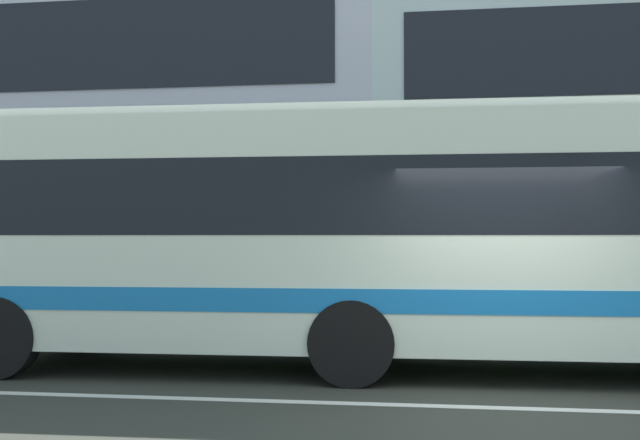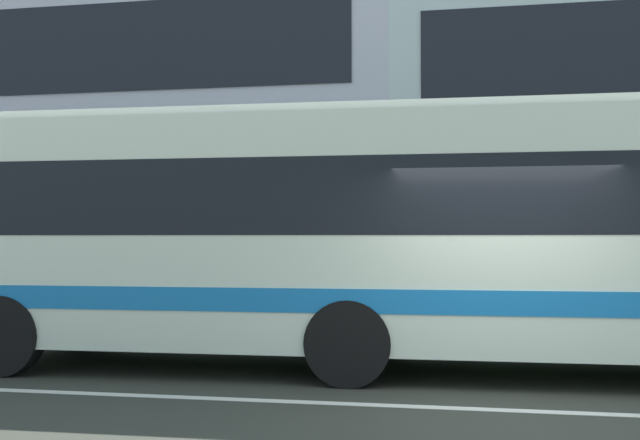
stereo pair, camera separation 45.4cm
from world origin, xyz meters
The scene contains 5 objects.
ground_plane centered at (0.00, 0.00, 0.00)m, with size 160.00×160.00×0.00m, color #32352D.
lane_centre_line centered at (0.00, 0.00, 0.00)m, with size 60.00×0.16×0.01m, color silver.
hedge_row_far centered at (-2.05, 5.39, 0.43)m, with size 17.28×1.10×0.86m, color #2C5B1C.
apartment_block_left centered at (-13.32, 15.63, 5.65)m, with size 22.17×10.72×11.30m.
transit_bus centered at (-1.03, 2.07, 1.83)m, with size 12.22×2.76×3.32m.
Camera 1 is at (-0.84, -8.03, 1.70)m, focal length 43.72 mm.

